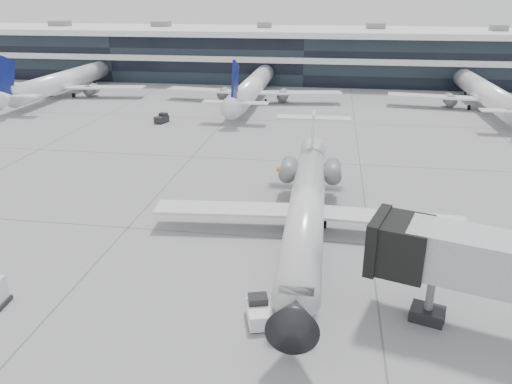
# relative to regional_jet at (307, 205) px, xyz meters

# --- Properties ---
(ground) EXTENTS (220.00, 220.00, 0.00)m
(ground) POSITION_rel_regional_jet_xyz_m (-4.85, -1.38, -2.48)
(ground) COLOR gray
(ground) RESTS_ON ground
(terminal) EXTENTS (170.00, 22.00, 10.00)m
(terminal) POSITION_rel_regional_jet_xyz_m (-4.85, 80.62, 2.52)
(terminal) COLOR black
(terminal) RESTS_ON ground
(bg_jet_left) EXTENTS (32.00, 40.00, 9.60)m
(bg_jet_left) POSITION_rel_regional_jet_xyz_m (-49.85, 53.62, -2.48)
(bg_jet_left) COLOR white
(bg_jet_left) RESTS_ON ground
(bg_jet_center) EXTENTS (32.00, 40.00, 9.60)m
(bg_jet_center) POSITION_rel_regional_jet_xyz_m (-12.85, 53.62, -2.48)
(bg_jet_center) COLOR white
(bg_jet_center) RESTS_ON ground
(bg_jet_right) EXTENTS (32.00, 40.00, 9.60)m
(bg_jet_right) POSITION_rel_regional_jet_xyz_m (27.15, 53.62, -2.48)
(bg_jet_right) COLOR white
(bg_jet_right) RESTS_ON ground
(regional_jet) EXTENTS (25.25, 31.40, 7.27)m
(regional_jet) POSITION_rel_regional_jet_xyz_m (0.00, 0.00, 0.00)
(regional_jet) COLOR silver
(regional_jet) RESTS_ON ground
(baggage_tug) EXTENTS (1.95, 2.60, 1.47)m
(baggage_tug) POSITION_rel_regional_jet_xyz_m (-2.04, -12.45, -1.82)
(baggage_tug) COLOR white
(baggage_tug) RESTS_ON ground
(traffic_cone) EXTENTS (0.48, 0.48, 0.58)m
(traffic_cone) POSITION_rel_regional_jet_xyz_m (-3.97, 15.02, -2.21)
(traffic_cone) COLOR orange
(traffic_cone) RESTS_ON ground
(far_tug) EXTENTS (1.96, 2.55, 1.43)m
(far_tug) POSITION_rel_regional_jet_xyz_m (-24.09, 34.76, -1.84)
(far_tug) COLOR black
(far_tug) RESTS_ON ground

